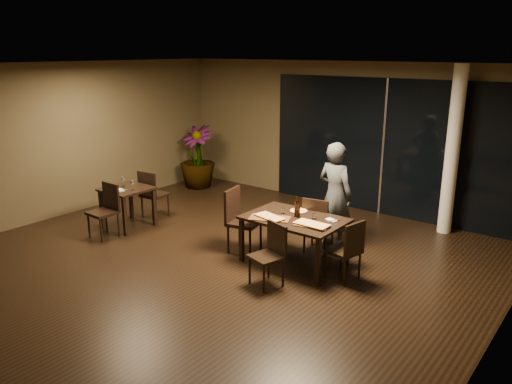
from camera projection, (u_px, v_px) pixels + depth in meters
The scene contains 32 objects.
ground at pixel (212, 263), 7.79m from camera, with size 8.00×8.00×0.00m, color black.
wall_back at pixel (341, 135), 10.45m from camera, with size 8.00×0.10×3.00m, color #473C26.
wall_left at pixel (58, 141), 9.76m from camera, with size 0.10×8.00×3.00m, color #473C26.
wall_right at pixel (506, 228), 4.99m from camera, with size 0.10×8.00×3.00m, color #473C26.
ceiling at pixel (207, 64), 6.96m from camera, with size 8.00×8.00×0.04m, color silver.
window_panel at pixel (384, 148), 9.84m from camera, with size 5.00×0.06×2.70m, color black.
column at pixel (452, 151), 8.73m from camera, with size 0.24×0.24×3.00m, color white.
main_table at pixel (295, 222), 7.62m from camera, with size 1.50×1.00×0.75m.
side_table at pixel (127, 195), 9.26m from camera, with size 0.80×0.80×0.75m.
chair_main_far at pixel (317, 222), 8.08m from camera, with size 0.51×0.51×0.94m.
chair_main_near at pixel (271, 251), 7.00m from camera, with size 0.51×0.51×0.89m.
chair_main_left at pixel (239, 217), 8.15m from camera, with size 0.58×0.58×1.05m.
chair_main_right at pixel (348, 248), 7.09m from camera, with size 0.50×0.50×0.91m.
chair_side_far at pixel (152, 192), 9.75m from camera, with size 0.49×0.49×0.96m.
chair_side_near at pixel (106, 207), 8.81m from camera, with size 0.45×0.45×0.96m.
diner at pixel (335, 195), 8.26m from camera, with size 0.61×0.40×1.79m, color #2D3033.
potted_plant at pixel (197, 157), 11.92m from camera, with size 0.81×0.81×1.48m, color #1B501A.
pizza_board_left at pixel (270, 218), 7.56m from camera, with size 0.61×0.31×0.01m, color #452C16.
pizza_board_right at pixel (312, 225), 7.25m from camera, with size 0.51×0.25×0.01m, color #422A15.
oblong_pizza_left at pixel (270, 217), 7.55m from camera, with size 0.47×0.21×0.02m, color maroon, non-canonical shape.
oblong_pizza_right at pixel (312, 224), 7.24m from camera, with size 0.49×0.23×0.02m, color maroon, non-canonical shape.
round_pizza at pixel (299, 211), 7.89m from camera, with size 0.26×0.26×0.01m, color red.
bottle_a at pixel (296, 208), 7.62m from camera, with size 0.06×0.06×0.27m, color black, non-canonical shape.
bottle_b at pixel (298, 209), 7.59m from camera, with size 0.06×0.06×0.27m, color black, non-canonical shape.
bottle_c at pixel (297, 207), 7.64m from camera, with size 0.07×0.07×0.31m, color black, non-canonical shape.
tumbler_left at pixel (283, 211), 7.79m from camera, with size 0.07×0.07×0.08m, color white.
tumbler_right at pixel (314, 216), 7.55m from camera, with size 0.07×0.07×0.08m, color white.
napkin_near at pixel (322, 226), 7.23m from camera, with size 0.18×0.10×0.01m, color white.
napkin_far at pixel (331, 220), 7.47m from camera, with size 0.18×0.10×0.01m, color silver.
wine_glass_a at pixel (123, 182), 9.33m from camera, with size 0.08×0.08×0.18m, color white, non-canonical shape.
wine_glass_b at pixel (132, 185), 9.09m from camera, with size 0.08×0.08×0.18m, color white, non-canonical shape.
side_napkin at pixel (120, 190), 9.07m from camera, with size 0.18×0.11×0.01m, color silver.
Camera 1 is at (4.95, -5.25, 3.23)m, focal length 35.00 mm.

